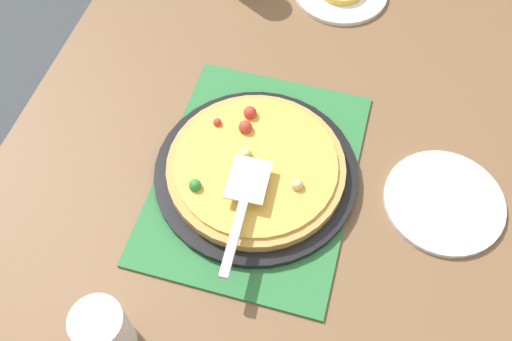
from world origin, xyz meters
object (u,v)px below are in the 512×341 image
object	(u,v)px
pizza_pan	(256,172)
pizza	(256,166)
plate_side	(444,202)
cup_near	(104,332)
pizza_server	(243,203)

from	to	relation	value
pizza_pan	pizza	size ratio (longest dim) A/B	1.15
pizza_pan	pizza	world-z (taller)	pizza
plate_side	pizza_pan	bearing A→B (deg)	-84.00
pizza	plate_side	world-z (taller)	pizza
pizza_pan	cup_near	xyz separation A→B (m)	(0.36, -0.14, 0.05)
cup_near	pizza_server	distance (m)	0.30
pizza	cup_near	distance (m)	0.39
pizza	cup_near	xyz separation A→B (m)	(0.36, -0.14, 0.03)
pizza	pizza_server	world-z (taller)	pizza_server
pizza	pizza_server	distance (m)	0.10
pizza	pizza_server	xyz separation A→B (m)	(0.10, 0.01, 0.03)
plate_side	cup_near	bearing A→B (deg)	-50.48
pizza_pan	pizza	xyz separation A→B (m)	(-0.00, -0.00, 0.02)
pizza	plate_side	distance (m)	0.35
pizza	pizza_server	size ratio (longest dim) A/B	1.42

